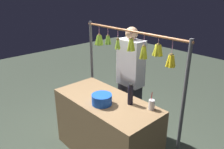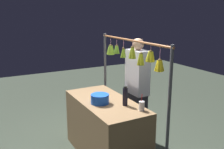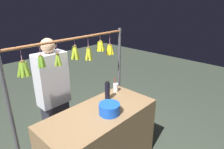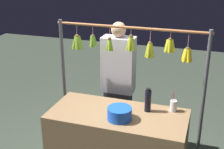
{
  "view_description": "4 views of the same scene",
  "coord_description": "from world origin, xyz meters",
  "px_view_note": "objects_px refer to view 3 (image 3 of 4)",
  "views": [
    {
      "loc": [
        -2.08,
        1.79,
        2.34
      ],
      "look_at": [
        -0.12,
        0.0,
        1.31
      ],
      "focal_mm": 36.22,
      "sensor_mm": 36.0,
      "label": 1
    },
    {
      "loc": [
        -3.27,
        1.67,
        2.22
      ],
      "look_at": [
        -0.2,
        0.0,
        1.36
      ],
      "focal_mm": 41.53,
      "sensor_mm": 36.0,
      "label": 2
    },
    {
      "loc": [
        1.47,
        1.6,
        2.26
      ],
      "look_at": [
        -0.23,
        0.0,
        1.35
      ],
      "focal_mm": 31.58,
      "sensor_mm": 36.0,
      "label": 3
    },
    {
      "loc": [
        -0.9,
        2.92,
        2.55
      ],
      "look_at": [
        0.07,
        0.0,
        1.36
      ],
      "focal_mm": 49.39,
      "sensor_mm": 36.0,
      "label": 4
    }
  ],
  "objects_px": {
    "blue_bucket": "(109,109)",
    "vendor_person": "(54,101)",
    "water_bottle": "(107,91)",
    "drink_cup": "(116,87)"
  },
  "relations": [
    {
      "from": "water_bottle",
      "to": "blue_bucket",
      "type": "relative_size",
      "value": 1.05
    },
    {
      "from": "drink_cup",
      "to": "vendor_person",
      "type": "bearing_deg",
      "value": -30.19
    },
    {
      "from": "water_bottle",
      "to": "drink_cup",
      "type": "relative_size",
      "value": 1.22
    },
    {
      "from": "drink_cup",
      "to": "blue_bucket",
      "type": "bearing_deg",
      "value": 35.35
    },
    {
      "from": "water_bottle",
      "to": "vendor_person",
      "type": "height_order",
      "value": "vendor_person"
    },
    {
      "from": "blue_bucket",
      "to": "vendor_person",
      "type": "bearing_deg",
      "value": -71.72
    },
    {
      "from": "water_bottle",
      "to": "vendor_person",
      "type": "bearing_deg",
      "value": -46.88
    },
    {
      "from": "drink_cup",
      "to": "water_bottle",
      "type": "bearing_deg",
      "value": 18.75
    },
    {
      "from": "water_bottle",
      "to": "vendor_person",
      "type": "relative_size",
      "value": 0.16
    },
    {
      "from": "blue_bucket",
      "to": "drink_cup",
      "type": "distance_m",
      "value": 0.64
    }
  ]
}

